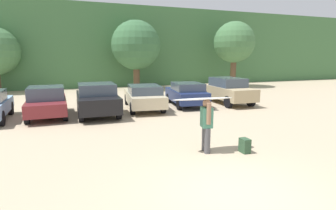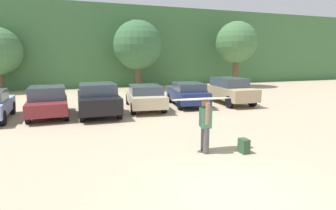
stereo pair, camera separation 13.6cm
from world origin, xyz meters
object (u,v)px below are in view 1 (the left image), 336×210
(parked_car_champagne, at_px, (144,96))
(parked_car_tan, at_px, (227,90))
(parked_car_maroon, at_px, (47,101))
(person_adult, at_px, (206,123))
(surfboard_white, at_px, (203,99))
(parked_car_black, at_px, (97,99))
(parked_car_navy, at_px, (186,94))
(backpack_dropped, at_px, (245,146))

(parked_car_champagne, bearing_deg, parked_car_tan, -84.07)
(parked_car_maroon, xyz_separation_m, person_adult, (5.03, -7.29, 0.17))
(surfboard_white, bearing_deg, parked_car_black, -64.79)
(parked_car_champagne, bearing_deg, parked_car_navy, -82.01)
(parked_car_black, xyz_separation_m, surfboard_white, (2.55, -6.80, 0.84))
(parked_car_navy, relative_size, parked_car_tan, 0.93)
(parked_car_tan, relative_size, surfboard_white, 2.19)
(parked_car_black, relative_size, person_adult, 2.55)
(parked_car_navy, height_order, person_adult, person_adult)
(parked_car_maroon, xyz_separation_m, backpack_dropped, (6.14, -7.77, -0.55))
(parked_car_navy, distance_m, surfboard_white, 8.23)
(parked_car_maroon, bearing_deg, parked_car_champagne, -87.27)
(surfboard_white, height_order, backpack_dropped, surfboard_white)
(parked_car_tan, height_order, surfboard_white, surfboard_white)
(parked_car_champagne, distance_m, parked_car_tan, 5.55)
(parked_car_champagne, bearing_deg, parked_car_black, 112.74)
(person_adult, height_order, surfboard_white, surfboard_white)
(parked_car_maroon, relative_size, parked_car_champagne, 0.81)
(parked_car_champagne, relative_size, backpack_dropped, 10.98)
(parked_car_maroon, distance_m, parked_car_navy, 7.82)
(parked_car_black, relative_size, parked_car_champagne, 0.86)
(parked_car_champagne, relative_size, person_adult, 2.95)
(person_adult, relative_size, surfboard_white, 0.83)
(parked_car_champagne, relative_size, parked_car_tan, 1.12)
(backpack_dropped, bearing_deg, surfboard_white, 153.29)
(parked_car_tan, distance_m, backpack_dropped, 9.33)
(parked_car_tan, bearing_deg, person_adult, 145.52)
(parked_car_maroon, relative_size, parked_car_navy, 0.98)
(parked_car_navy, height_order, parked_car_tan, parked_car_tan)
(parked_car_maroon, xyz_separation_m, parked_car_black, (2.40, -0.38, 0.06))
(parked_car_black, relative_size, backpack_dropped, 9.49)
(parked_car_champagne, height_order, backpack_dropped, parked_car_champagne)
(parked_car_champagne, bearing_deg, parked_car_maroon, 100.92)
(parked_car_black, bearing_deg, parked_car_tan, -84.13)
(parked_car_navy, bearing_deg, surfboard_white, 166.56)
(parked_car_tan, relative_size, backpack_dropped, 9.80)
(backpack_dropped, bearing_deg, parked_car_maroon, 128.30)
(parked_car_navy, relative_size, backpack_dropped, 9.09)
(parked_car_black, distance_m, parked_car_navy, 5.47)
(surfboard_white, xyz_separation_m, backpack_dropped, (1.19, -0.60, -1.45))
(parked_car_navy, xyz_separation_m, surfboard_white, (-2.85, -7.67, 0.92))
(parked_car_maroon, height_order, person_adult, person_adult)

